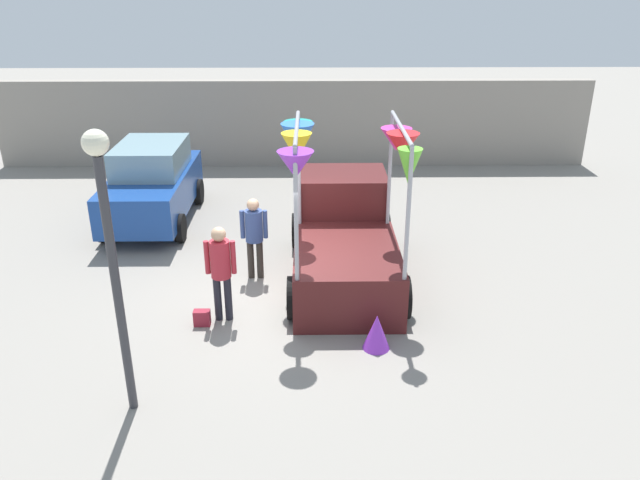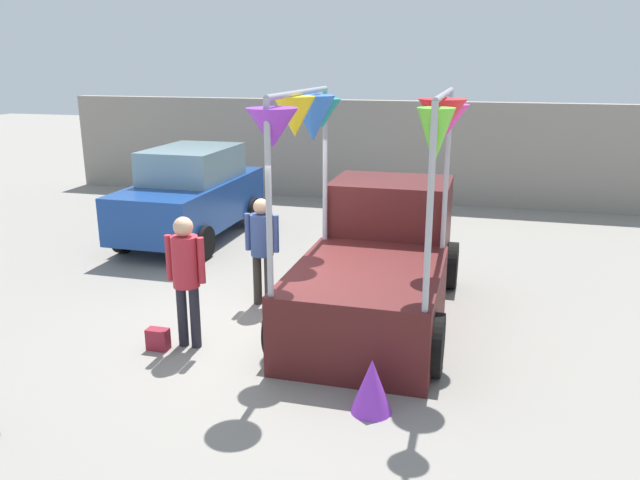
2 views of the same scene
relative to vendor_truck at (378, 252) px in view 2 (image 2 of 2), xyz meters
name	(u,v)px [view 2 (image 2 of 2)]	position (x,y,z in m)	size (l,w,h in m)	color
ground_plane	(279,333)	(-1.16, -1.08, -0.93)	(60.00, 60.00, 0.00)	gray
vendor_truck	(378,252)	(0.00, 0.00, 0.00)	(2.46, 4.09, 3.24)	#4C1919
parked_car	(192,194)	(-4.41, 2.97, 0.02)	(1.88, 4.00, 1.88)	navy
person_customer	(186,269)	(-2.15, -1.75, 0.12)	(0.53, 0.34, 1.73)	black
person_vendor	(262,242)	(-1.72, -0.13, 0.06)	(0.53, 0.34, 1.65)	#2D2823
handbag	(158,339)	(-2.50, -1.95, -0.79)	(0.28, 0.16, 0.28)	maroon
brick_boundary_wall	(385,151)	(-1.16, 7.69, 0.37)	(18.00, 0.36, 2.60)	gray
folded_kite_bundle_violet	(372,386)	(0.42, -2.70, -0.63)	(0.44, 0.44, 0.60)	purple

